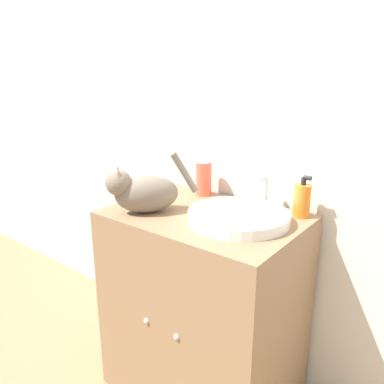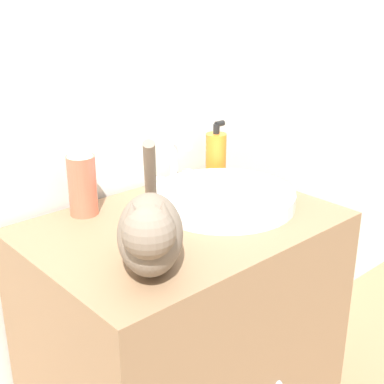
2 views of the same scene
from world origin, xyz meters
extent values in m
cube|color=silver|center=(0.00, 0.59, 1.25)|extent=(6.00, 0.05, 2.50)
cube|color=#8C6B4C|center=(0.00, 0.27, 0.43)|extent=(0.78, 0.55, 0.86)
cylinder|color=white|center=(0.15, 0.28, 0.88)|extent=(0.39, 0.39, 0.04)
cylinder|color=silver|center=(0.15, 0.49, 0.93)|extent=(0.02, 0.02, 0.14)
cylinder|color=silver|center=(0.15, 0.46, 0.99)|extent=(0.02, 0.07, 0.02)
cylinder|color=white|center=(0.10, 0.49, 0.88)|extent=(0.03, 0.03, 0.03)
cylinder|color=white|center=(0.21, 0.49, 0.88)|extent=(0.03, 0.03, 0.03)
ellipsoid|color=#7A6B5B|center=(-0.20, 0.15, 0.93)|extent=(0.27, 0.29, 0.15)
sphere|color=#7A6B5B|center=(-0.27, 0.06, 0.99)|extent=(0.15, 0.15, 0.11)
cone|color=#7A6B5B|center=(-0.29, 0.08, 1.03)|extent=(0.05, 0.05, 0.04)
cone|color=#7A6B5B|center=(-0.25, 0.04, 1.03)|extent=(0.05, 0.05, 0.04)
cylinder|color=#7A6B5B|center=(-0.10, 0.27, 1.02)|extent=(0.10, 0.11, 0.18)
cylinder|color=orange|center=(0.32, 0.48, 0.92)|extent=(0.06, 0.06, 0.13)
cylinder|color=black|center=(0.32, 0.48, 1.00)|extent=(0.02, 0.02, 0.03)
cylinder|color=black|center=(0.33, 0.48, 1.02)|extent=(0.03, 0.02, 0.02)
cylinder|color=#EF6047|center=(-0.16, 0.48, 0.94)|extent=(0.07, 0.07, 0.16)
cone|color=white|center=(-0.16, 0.48, 1.03)|extent=(0.07, 0.07, 0.04)
camera|label=1|loc=(0.84, -0.89, 1.38)|focal=35.00mm
camera|label=2|loc=(-0.81, -0.66, 1.42)|focal=50.00mm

